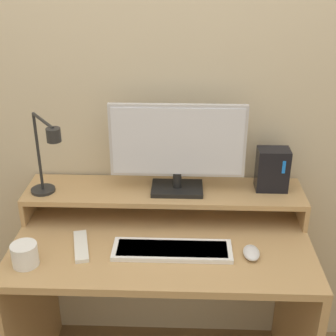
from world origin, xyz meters
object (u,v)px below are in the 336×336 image
Objects in this scene: keyboard at (172,250)px; remote_control at (81,246)px; desk_lamp at (46,158)px; router_dock at (272,169)px; mouse at (251,253)px; mug at (25,255)px; monitor at (178,147)px.

keyboard is 0.35m from remote_control.
remote_control is at bearing 177.48° from keyboard.
router_dock is at bearing 8.22° from desk_lamp.
mouse is 0.64m from remote_control.
mug is (-0.82, -0.08, 0.03)m from mouse.
monitor reaches higher than keyboard.
router_dock is at bearing 22.87° from mug.
mug is (-0.04, -0.26, -0.26)m from desk_lamp.
keyboard is 4.64× the size of mouse.
mug reaches higher than keyboard.
mouse is at bearing -45.34° from monitor.
monitor is at bearing 35.37° from remote_control.
router_dock is 1.02m from mug.
monitor is 1.58× the size of desk_lamp.
mouse is (-0.11, -0.31, -0.19)m from router_dock.
keyboard is 2.21× the size of remote_control.
remote_control is (-0.64, 0.03, -0.01)m from mouse.
mug is at bearing -169.92° from keyboard.
desk_lamp is 0.86m from mouse.
monitor is 0.71m from mug.
desk_lamp is at bearing -171.78° from router_dock.
desk_lamp reaches higher than remote_control.
desk_lamp is 0.60m from keyboard.
keyboard is (-0.01, -0.27, -0.31)m from monitor.
mug is (-0.93, -0.39, -0.17)m from router_dock.
router_dock reaches higher than keyboard.
monitor is 0.54m from remote_control.
desk_lamp is at bearing -168.56° from monitor.
desk_lamp is at bearing 82.23° from mug.
router_dock is 0.38m from mouse.
monitor is 0.51m from desk_lamp.
mouse reaches higher than keyboard.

